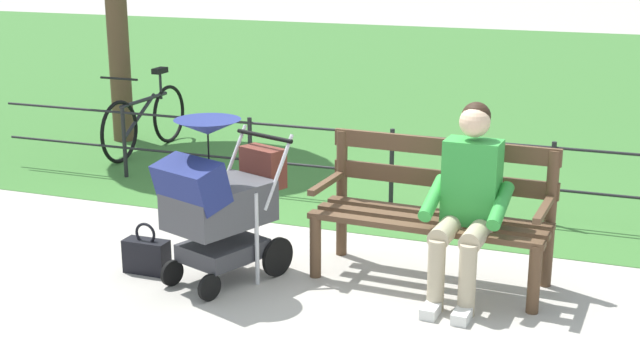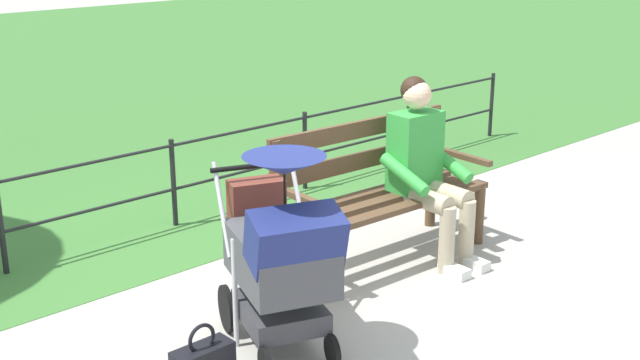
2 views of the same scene
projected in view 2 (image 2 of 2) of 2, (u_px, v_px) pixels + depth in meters
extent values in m
plane|color=#ADA89E|center=(310.00, 290.00, 5.38)|extent=(60.00, 60.00, 0.00)
cube|color=brown|center=(369.00, 194.00, 5.83)|extent=(1.60, 0.18, 0.04)
cube|color=brown|center=(387.00, 200.00, 5.70)|extent=(1.60, 0.18, 0.04)
cube|color=brown|center=(406.00, 207.00, 5.57)|extent=(1.60, 0.18, 0.04)
cube|color=brown|center=(360.00, 161.00, 5.84)|extent=(1.60, 0.11, 0.12)
cube|color=brown|center=(361.00, 129.00, 5.77)|extent=(1.60, 0.11, 0.12)
cylinder|color=brown|center=(479.00, 214.00, 6.07)|extent=(0.08, 0.08, 0.45)
cylinder|color=brown|center=(432.00, 167.00, 6.35)|extent=(0.08, 0.08, 0.95)
cube|color=brown|center=(461.00, 156.00, 6.10)|extent=(0.08, 0.56, 0.04)
cylinder|color=brown|center=(322.00, 267.00, 5.17)|extent=(0.08, 0.08, 0.45)
cylinder|color=brown|center=(276.00, 210.00, 5.44)|extent=(0.08, 0.08, 0.95)
cube|color=brown|center=(302.00, 198.00, 5.19)|extent=(0.08, 0.56, 0.04)
cylinder|color=tan|center=(446.00, 194.00, 5.77)|extent=(0.16, 0.41, 0.14)
cylinder|color=tan|center=(426.00, 200.00, 5.65)|extent=(0.16, 0.41, 0.14)
cylinder|color=tan|center=(466.00, 233.00, 5.69)|extent=(0.11, 0.11, 0.47)
cylinder|color=tan|center=(447.00, 240.00, 5.57)|extent=(0.11, 0.11, 0.47)
cube|color=silver|center=(474.00, 263.00, 5.70)|extent=(0.11, 0.22, 0.07)
cube|color=silver|center=(454.00, 271.00, 5.57)|extent=(0.11, 0.22, 0.07)
cube|color=green|center=(415.00, 151.00, 5.78)|extent=(0.37, 0.24, 0.56)
cylinder|color=green|center=(448.00, 163.00, 5.86)|extent=(0.11, 0.43, 0.23)
cylinder|color=green|center=(404.00, 174.00, 5.59)|extent=(0.11, 0.43, 0.23)
sphere|color=beige|center=(417.00, 95.00, 5.66)|extent=(0.20, 0.20, 0.20)
sphere|color=black|center=(414.00, 90.00, 5.67)|extent=(0.19, 0.19, 0.19)
cylinder|color=black|center=(300.00, 296.00, 4.97)|extent=(0.13, 0.27, 0.28)
cylinder|color=black|center=(226.00, 309.00, 4.81)|extent=(0.13, 0.27, 0.28)
cylinder|color=black|center=(332.00, 351.00, 4.45)|extent=(0.09, 0.18, 0.18)
cube|color=#38383D|center=(280.00, 311.00, 4.60)|extent=(0.58, 0.63, 0.12)
cylinder|color=silver|center=(312.00, 281.00, 4.74)|extent=(0.03, 0.03, 0.65)
cylinder|color=silver|center=(235.00, 294.00, 4.58)|extent=(0.03, 0.03, 0.65)
cube|color=#47474C|center=(281.00, 258.00, 4.48)|extent=(0.67, 0.80, 0.28)
cube|color=navy|center=(296.00, 239.00, 4.21)|extent=(0.56, 0.45, 0.33)
cylinder|color=black|center=(255.00, 166.00, 4.75)|extent=(0.50, 0.21, 0.03)
cylinder|color=silver|center=(298.00, 199.00, 4.80)|extent=(0.13, 0.29, 0.49)
cylinder|color=silver|center=(222.00, 209.00, 4.64)|extent=(0.13, 0.29, 0.49)
cone|color=navy|center=(284.00, 165.00, 4.24)|extent=(0.57, 0.57, 0.10)
cylinder|color=black|center=(285.00, 198.00, 4.30)|extent=(0.01, 0.01, 0.30)
cube|color=brown|center=(257.00, 203.00, 4.80)|extent=(0.36, 0.26, 0.28)
torus|color=black|center=(202.00, 338.00, 4.17)|extent=(0.16, 0.02, 0.16)
cylinder|color=black|center=(491.00, 105.00, 8.99)|extent=(0.04, 0.04, 0.70)
cylinder|color=black|center=(408.00, 126.00, 8.12)|extent=(0.04, 0.04, 0.70)
cylinder|color=black|center=(305.00, 151.00, 7.25)|extent=(0.04, 0.04, 0.70)
cylinder|color=black|center=(173.00, 183.00, 6.38)|extent=(0.04, 0.04, 0.70)
cylinder|color=black|center=(1.00, 225.00, 5.51)|extent=(0.04, 0.04, 0.70)
cylinder|color=black|center=(171.00, 146.00, 6.29)|extent=(8.13, 0.02, 0.02)
cylinder|color=black|center=(174.00, 189.00, 6.39)|extent=(8.13, 0.02, 0.02)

